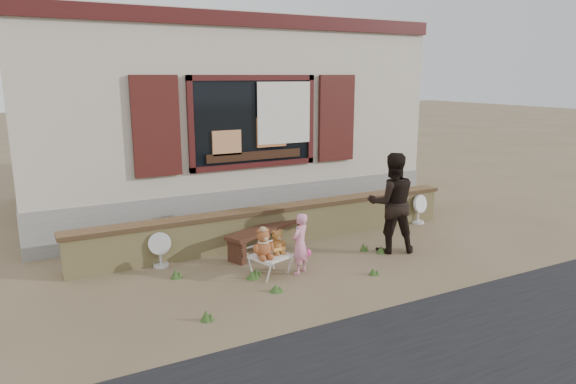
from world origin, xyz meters
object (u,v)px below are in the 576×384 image
teddy_bear_right (277,241)px  folding_chair (270,257)px  adult (392,203)px  child (300,244)px  bench (267,233)px  teddy_bear_left (263,243)px

teddy_bear_right → folding_chair: bearing=-180.0°
folding_chair → adult: (2.25, 0.04, 0.55)m
folding_chair → child: (0.43, -0.13, 0.18)m
bench → teddy_bear_left: 1.20m
teddy_bear_left → teddy_bear_right: 0.28m
teddy_bear_left → child: bearing=-26.4°
bench → folding_chair: 1.09m
teddy_bear_left → adult: (2.39, 0.08, 0.30)m
folding_chair → teddy_bear_right: bearing=0.0°
teddy_bear_right → adult: (2.12, -0.01, 0.34)m
adult → teddy_bear_right: bearing=21.7°
adult → teddy_bear_left: bearing=23.8°
child → bench: bearing=-119.9°
adult → bench: bearing=-5.9°
adult → child: bearing=27.1°
teddy_bear_left → folding_chair: bearing=-0.0°
bench → teddy_bear_right: size_ratio=4.59×
folding_chair → teddy_bear_left: size_ratio=1.40×
teddy_bear_right → teddy_bear_left: bearing=-180.0°
bench → adult: (1.83, -0.97, 0.52)m
teddy_bear_left → adult: 2.41m
teddy_bear_left → adult: adult is taller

